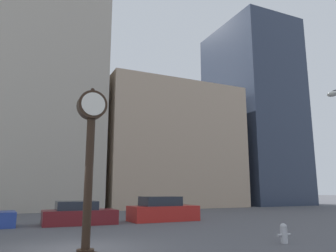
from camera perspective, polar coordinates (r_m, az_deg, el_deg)
name	(u,v)px	position (r m, az deg, el deg)	size (l,w,h in m)	color
ground_plane	(73,251)	(11.07, -16.26, -20.11)	(200.00, 200.00, 0.00)	#515156
building_tall_tower	(21,50)	(37.51, -24.22, 11.95)	(15.60, 12.00, 31.73)	#ADA393
building_storefront_row	(163,148)	(38.33, -0.83, -3.87)	(15.12, 12.00, 13.24)	tan
building_glass_modern	(252,114)	(46.20, 14.41, 2.11)	(8.76, 12.00, 24.14)	#2D384C
street_clock	(90,152)	(9.79, -13.46, -4.50)	(0.85, 0.72, 4.84)	black
car_maroon	(79,214)	(18.85, -15.25, -14.64)	(3.88, 1.96, 1.22)	maroon
car_red	(163,210)	(20.27, -0.96, -14.50)	(4.12, 1.95, 1.43)	red
fire_hydrant_near	(284,233)	(12.65, 19.52, -17.17)	(0.56, 0.24, 0.67)	#B7B7BC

